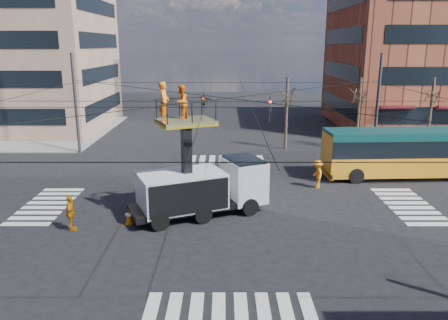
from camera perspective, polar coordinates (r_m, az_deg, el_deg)
ground at (r=24.20m, az=0.48°, el=-5.94°), size 120.00×120.00×0.00m
sidewalk_ne at (r=49.25m, az=25.56°, el=3.40°), size 18.00×18.00×0.12m
sidewalk_nw at (r=49.09m, az=-25.11°, el=3.41°), size 18.00×18.00×0.12m
crosswalks at (r=24.20m, az=0.48°, el=-5.91°), size 22.40×22.40×0.02m
building_ne at (r=51.64m, az=26.02°, el=11.61°), size 20.06×16.06×14.00m
overhead_network at (r=23.43m, az=0.32°, el=4.27°), size 24.24×24.24×8.00m
tree_a at (r=36.72m, az=8.24°, el=8.49°), size 2.00×2.00×6.00m
tree_b at (r=38.03m, az=17.32°, el=8.19°), size 2.00×2.00×6.00m
tree_c at (r=40.21m, az=25.59°, el=7.74°), size 2.00×2.00×6.00m
utility_truck at (r=22.37m, az=-2.93°, el=-1.88°), size 7.34×4.90×6.93m
city_bus at (r=31.28m, az=22.99°, el=0.96°), size 11.21×3.12×3.20m
traffic_cone at (r=22.18m, az=-12.34°, el=-7.24°), size 0.36×0.36×0.76m
worker_ground at (r=22.00m, az=-19.39°, el=-6.57°), size 0.64×1.09×1.74m
flagger at (r=27.42m, az=12.09°, el=-1.81°), size 0.78×1.21×1.77m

